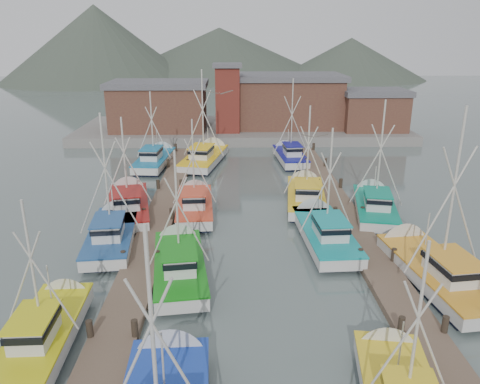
{
  "coord_description": "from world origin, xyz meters",
  "views": [
    {
      "loc": [
        -1.66,
        -26.88,
        13.27
      ],
      "look_at": [
        -1.01,
        4.48,
        2.6
      ],
      "focal_mm": 35.0,
      "sensor_mm": 36.0,
      "label": 1
    }
  ],
  "objects_px": {
    "boat_8": "(195,204)",
    "boat_12": "(206,157)",
    "boat_4": "(179,263)",
    "lookout_tower": "(228,98)"
  },
  "relations": [
    {
      "from": "boat_4",
      "to": "boat_8",
      "type": "height_order",
      "value": "boat_4"
    },
    {
      "from": "boat_4",
      "to": "boat_12",
      "type": "xyz_separation_m",
      "value": [
        0.33,
        24.47,
        0.01
      ]
    },
    {
      "from": "lookout_tower",
      "to": "boat_8",
      "type": "relative_size",
      "value": 0.99
    },
    {
      "from": "boat_8",
      "to": "boat_12",
      "type": "bearing_deg",
      "value": 86.05
    },
    {
      "from": "boat_4",
      "to": "boat_12",
      "type": "bearing_deg",
      "value": 81.67
    },
    {
      "from": "boat_4",
      "to": "boat_8",
      "type": "distance_m",
      "value": 9.78
    },
    {
      "from": "lookout_tower",
      "to": "boat_8",
      "type": "height_order",
      "value": "lookout_tower"
    },
    {
      "from": "boat_4",
      "to": "boat_8",
      "type": "xyz_separation_m",
      "value": [
        0.2,
        9.78,
        -0.0
      ]
    },
    {
      "from": "lookout_tower",
      "to": "boat_8",
      "type": "xyz_separation_m",
      "value": [
        -2.47,
        -25.78,
        -4.87
      ]
    },
    {
      "from": "boat_4",
      "to": "boat_8",
      "type": "relative_size",
      "value": 1.06
    }
  ]
}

